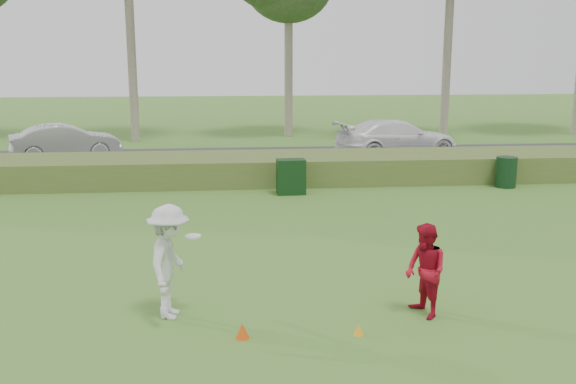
{
  "coord_description": "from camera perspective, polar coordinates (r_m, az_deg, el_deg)",
  "views": [
    {
      "loc": [
        -1.36,
        -10.2,
        4.36
      ],
      "look_at": [
        0.0,
        4.0,
        1.3
      ],
      "focal_mm": 40.0,
      "sensor_mm": 36.0,
      "label": 1
    }
  ],
  "objects": [
    {
      "name": "park_road",
      "position": [
        27.57,
        -2.59,
        3.06
      ],
      "size": [
        80.0,
        6.0,
        0.06
      ],
      "primitive_type": "cube",
      "color": "#2D2D2D",
      "rests_on": "ground"
    },
    {
      "name": "car_right",
      "position": [
        28.17,
        9.66,
        4.76
      ],
      "size": [
        5.7,
        3.18,
        1.56
      ],
      "primitive_type": "imported",
      "rotation": [
        0.0,
        0.0,
        1.77
      ],
      "color": "white",
      "rests_on": "park_road"
    },
    {
      "name": "player_white",
      "position": [
        10.95,
        -10.48,
        -6.11
      ],
      "size": [
        1.0,
        1.36,
        1.94
      ],
      "rotation": [
        0.0,
        0.0,
        1.4
      ],
      "color": "silver",
      "rests_on": "ground"
    },
    {
      "name": "cone_yellow",
      "position": [
        10.46,
        6.3,
        -12.03
      ],
      "size": [
        0.17,
        0.17,
        0.19
      ],
      "primitive_type": "cone",
      "color": "orange",
      "rests_on": "ground"
    },
    {
      "name": "player_red",
      "position": [
        11.09,
        12.12,
        -6.87
      ],
      "size": [
        0.8,
        0.92,
        1.61
      ],
      "primitive_type": "imported",
      "rotation": [
        0.0,
        0.0,
        -1.29
      ],
      "color": "#A80E22",
      "rests_on": "ground"
    },
    {
      "name": "trash_bin",
      "position": [
        22.68,
        18.81,
        1.69
      ],
      "size": [
        0.87,
        0.87,
        1.02
      ],
      "primitive_type": "cylinder",
      "rotation": [
        0.0,
        0.0,
        0.34
      ],
      "color": "black",
      "rests_on": "ground"
    },
    {
      "name": "cone_orange",
      "position": [
        10.3,
        -4.08,
        -12.2
      ],
      "size": [
        0.22,
        0.22,
        0.25
      ],
      "primitive_type": "cone",
      "color": "#D9470B",
      "rests_on": "ground"
    },
    {
      "name": "ground",
      "position": [
        11.17,
        2.0,
        -10.86
      ],
      "size": [
        120.0,
        120.0,
        0.0
      ],
      "primitive_type": "plane",
      "color": "#3B6F25",
      "rests_on": "ground"
    },
    {
      "name": "reed_strip",
      "position": [
        22.58,
        -1.94,
        2.13
      ],
      "size": [
        80.0,
        3.0,
        0.9
      ],
      "primitive_type": "cube",
      "color": "#486126",
      "rests_on": "ground"
    },
    {
      "name": "utility_cabinet",
      "position": [
        20.4,
        0.27,
        1.37
      ],
      "size": [
        0.92,
        0.6,
        1.12
      ],
      "primitive_type": "cube",
      "rotation": [
        0.0,
        0.0,
        0.05
      ],
      "color": "black",
      "rests_on": "ground"
    },
    {
      "name": "car_mid",
      "position": [
        28.61,
        -19.16,
        4.27
      ],
      "size": [
        4.69,
        2.96,
        1.46
      ],
      "primitive_type": "imported",
      "rotation": [
        0.0,
        0.0,
        1.92
      ],
      "color": "#BABABE",
      "rests_on": "park_road"
    }
  ]
}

